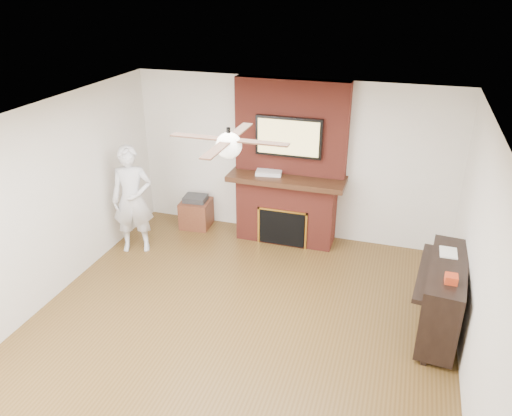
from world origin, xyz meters
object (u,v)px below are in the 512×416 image
(fireplace, at_px, (288,179))
(side_table, at_px, (196,212))
(person, at_px, (132,200))
(piano, at_px, (442,296))

(fireplace, xyz_separation_m, side_table, (-1.54, -0.07, -0.74))
(fireplace, xyz_separation_m, person, (-2.10, -1.06, -0.17))
(person, distance_m, side_table, 1.28)
(fireplace, bearing_deg, piano, -37.49)
(person, xyz_separation_m, side_table, (0.56, 0.99, -0.58))
(fireplace, xyz_separation_m, piano, (2.28, -1.75, -0.51))
(piano, bearing_deg, side_table, 161.78)
(person, bearing_deg, side_table, 39.10)
(side_table, bearing_deg, piano, -28.46)
(side_table, xyz_separation_m, piano, (3.82, -1.68, 0.24))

